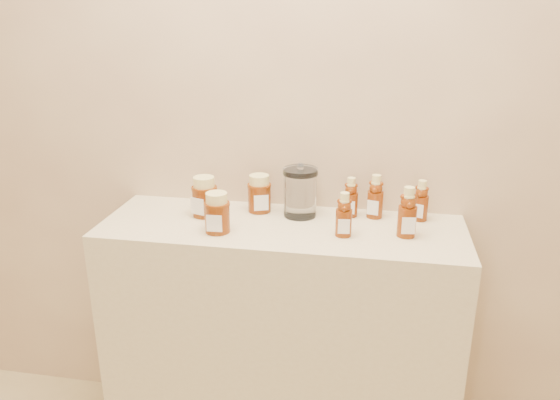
% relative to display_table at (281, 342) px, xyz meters
% --- Properties ---
extents(wall_back, '(3.50, 0.02, 2.70)m').
position_rel_display_table_xyz_m(wall_back, '(0.00, 0.20, 0.90)').
color(wall_back, tan).
rests_on(wall_back, ground).
extents(display_table, '(1.20, 0.40, 0.90)m').
position_rel_display_table_xyz_m(display_table, '(0.00, 0.00, 0.00)').
color(display_table, beige).
rests_on(display_table, ground).
extents(bear_bottle_back_left, '(0.06, 0.06, 0.15)m').
position_rel_display_table_xyz_m(bear_bottle_back_left, '(0.22, 0.13, 0.53)').
color(bear_bottle_back_left, '#5E2207').
rests_on(bear_bottle_back_left, display_table).
extents(bear_bottle_back_mid, '(0.07, 0.07, 0.17)m').
position_rel_display_table_xyz_m(bear_bottle_back_mid, '(0.30, 0.13, 0.53)').
color(bear_bottle_back_mid, '#5E2207').
rests_on(bear_bottle_back_mid, display_table).
extents(bear_bottle_back_right, '(0.07, 0.07, 0.16)m').
position_rel_display_table_xyz_m(bear_bottle_back_right, '(0.45, 0.13, 0.53)').
color(bear_bottle_back_right, '#5E2207').
rests_on(bear_bottle_back_right, display_table).
extents(bear_bottle_front_left, '(0.06, 0.06, 0.16)m').
position_rel_display_table_xyz_m(bear_bottle_front_left, '(0.21, -0.05, 0.53)').
color(bear_bottle_front_left, '#5E2207').
rests_on(bear_bottle_front_left, display_table).
extents(bear_bottle_front_right, '(0.07, 0.07, 0.18)m').
position_rel_display_table_xyz_m(bear_bottle_front_right, '(0.40, -0.01, 0.54)').
color(bear_bottle_front_right, '#5E2207').
rests_on(bear_bottle_front_right, display_table).
extents(honey_jar_left, '(0.11, 0.11, 0.14)m').
position_rel_display_table_xyz_m(honey_jar_left, '(-0.27, 0.04, 0.52)').
color(honey_jar_left, '#5E2207').
rests_on(honey_jar_left, display_table).
extents(honey_jar_back, '(0.11, 0.11, 0.13)m').
position_rel_display_table_xyz_m(honey_jar_back, '(-0.10, 0.12, 0.52)').
color(honey_jar_back, '#5E2207').
rests_on(honey_jar_back, display_table).
extents(honey_jar_front, '(0.09, 0.09, 0.13)m').
position_rel_display_table_xyz_m(honey_jar_front, '(-0.19, -0.09, 0.52)').
color(honey_jar_front, '#5E2207').
rests_on(honey_jar_front, display_table).
extents(glass_canister, '(0.16, 0.16, 0.18)m').
position_rel_display_table_xyz_m(glass_canister, '(0.05, 0.10, 0.54)').
color(glass_canister, white).
rests_on(glass_canister, display_table).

